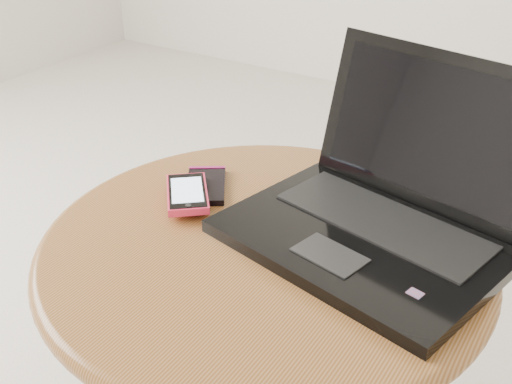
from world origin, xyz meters
The scene contains 4 objects.
table centered at (0.03, 0.11, 0.38)m, with size 0.62×0.62×0.49m.
laptop centered at (0.16, 0.21, 0.53)m, with size 0.41×0.37×0.23m.
phone_black centered at (-0.12, 0.18, 0.49)m, with size 0.11×0.12×0.01m.
phone_pink centered at (-0.11, 0.13, 0.51)m, with size 0.11×0.12×0.01m.
Camera 1 is at (0.40, -0.50, 0.97)m, focal length 44.68 mm.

